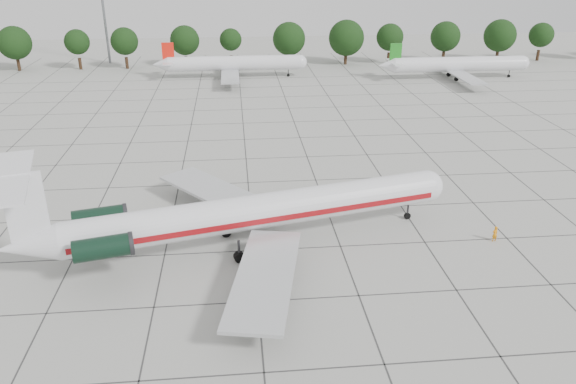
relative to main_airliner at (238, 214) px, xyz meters
name	(u,v)px	position (x,y,z in m)	size (l,w,h in m)	color
ground	(254,251)	(1.34, -0.74, -3.39)	(260.00, 260.00, 0.00)	#A6A79F
apron_joints	(248,186)	(1.34, 14.26, -3.38)	(170.00, 170.00, 0.02)	#383838
main_airliner	(238,214)	(0.00, 0.00, 0.00)	(40.41, 31.25, 9.59)	silver
ground_crew	(495,234)	(23.86, -1.15, -2.62)	(0.56, 0.37, 1.54)	orange
bg_airliner_c	(234,64)	(0.31, 72.41, -0.48)	(28.24, 27.20, 7.40)	silver
bg_airliner_d	(458,65)	(46.23, 66.90, -0.48)	(28.24, 27.20, 7.40)	silver
tree_line	(185,40)	(-10.34, 84.26, 2.59)	(249.86, 8.44, 10.22)	#332114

